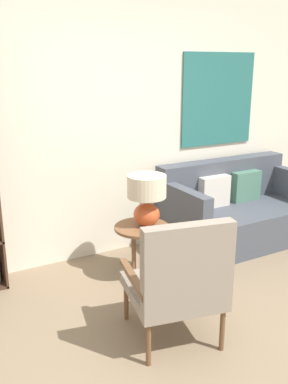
{
  "coord_description": "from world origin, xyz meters",
  "views": [
    {
      "loc": [
        -1.53,
        -1.83,
        1.9
      ],
      "look_at": [
        0.1,
        1.1,
        0.9
      ],
      "focal_mm": 40.0,
      "sensor_mm": 36.0,
      "label": 1
    }
  ],
  "objects_px": {
    "couch": "(235,212)",
    "side_table": "(142,232)",
    "armchair": "(179,279)",
    "table_lamp": "(147,196)"
  },
  "relations": [
    {
      "from": "armchair",
      "to": "side_table",
      "type": "height_order",
      "value": "armchair"
    },
    {
      "from": "couch",
      "to": "side_table",
      "type": "distance_m",
      "value": 1.37
    },
    {
      "from": "couch",
      "to": "side_table",
      "type": "xyz_separation_m",
      "value": [
        -1.34,
        -0.27,
        0.12
      ]
    },
    {
      "from": "armchair",
      "to": "side_table",
      "type": "relative_size",
      "value": 1.9
    },
    {
      "from": "armchair",
      "to": "table_lamp",
      "type": "height_order",
      "value": "table_lamp"
    },
    {
      "from": "couch",
      "to": "table_lamp",
      "type": "height_order",
      "value": "table_lamp"
    },
    {
      "from": "side_table",
      "to": "couch",
      "type": "bearing_deg",
      "value": 11.47
    },
    {
      "from": "armchair",
      "to": "couch",
      "type": "relative_size",
      "value": 0.58
    },
    {
      "from": "couch",
      "to": "side_table",
      "type": "bearing_deg",
      "value": -168.53
    },
    {
      "from": "armchair",
      "to": "couch",
      "type": "height_order",
      "value": "armchair"
    }
  ]
}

